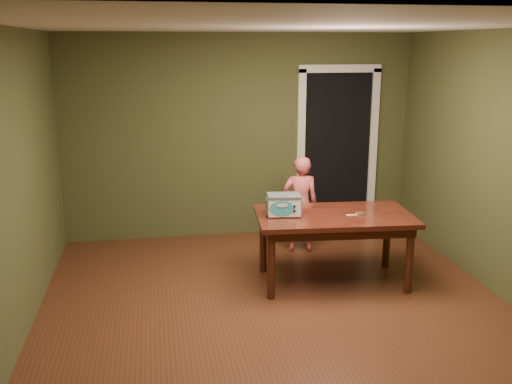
# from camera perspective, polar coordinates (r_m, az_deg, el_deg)

# --- Properties ---
(floor) EXTENTS (5.00, 5.00, 0.00)m
(floor) POSITION_cam_1_polar(r_m,az_deg,el_deg) (5.40, 2.61, -12.44)
(floor) COLOR #552A18
(floor) RESTS_ON ground
(room_shell) EXTENTS (4.52, 5.02, 2.61)m
(room_shell) POSITION_cam_1_polar(r_m,az_deg,el_deg) (4.87, 2.84, 5.75)
(room_shell) COLOR #424524
(room_shell) RESTS_ON ground
(doorway) EXTENTS (1.10, 0.66, 2.25)m
(doorway) POSITION_cam_1_polar(r_m,az_deg,el_deg) (7.97, 7.41, 4.35)
(doorway) COLOR black
(doorway) RESTS_ON ground
(dining_table) EXTENTS (1.67, 1.02, 0.75)m
(dining_table) POSITION_cam_1_polar(r_m,az_deg,el_deg) (5.98, 7.80, -3.11)
(dining_table) COLOR #370F0C
(dining_table) RESTS_ON floor
(toy_oven) EXTENTS (0.38, 0.28, 0.22)m
(toy_oven) POSITION_cam_1_polar(r_m,az_deg,el_deg) (5.83, 2.78, -1.22)
(toy_oven) COLOR #4C4F54
(toy_oven) RESTS_ON dining_table
(baking_pan) EXTENTS (0.10, 0.10, 0.02)m
(baking_pan) POSITION_cam_1_polar(r_m,az_deg,el_deg) (5.97, 10.37, -2.12)
(baking_pan) COLOR silver
(baking_pan) RESTS_ON dining_table
(spatula) EXTENTS (0.18, 0.04, 0.01)m
(spatula) POSITION_cam_1_polar(r_m,az_deg,el_deg) (5.94, 9.87, -2.27)
(spatula) COLOR #EEE867
(spatula) RESTS_ON dining_table
(child) EXTENTS (0.46, 0.34, 1.18)m
(child) POSITION_cam_1_polar(r_m,az_deg,el_deg) (6.86, 4.45, -1.22)
(child) COLOR #E55E5E
(child) RESTS_ON floor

